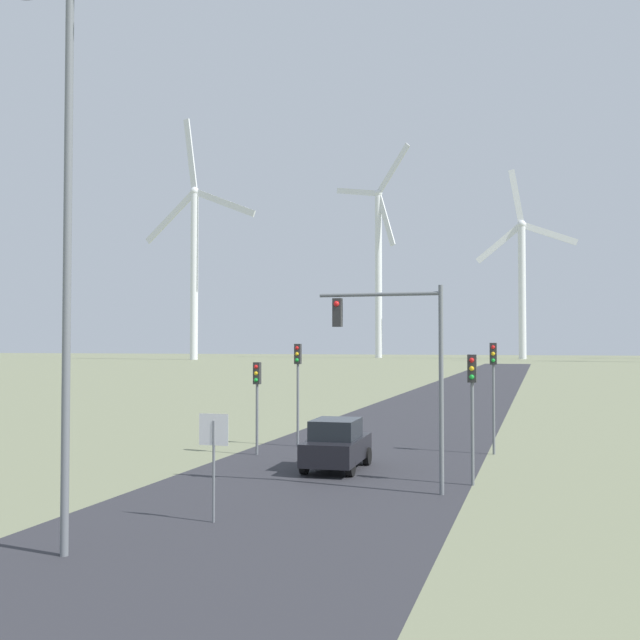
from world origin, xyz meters
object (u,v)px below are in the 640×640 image
(stop_sign_near, at_px, (214,446))
(wind_turbine_center, at_px, (522,275))
(traffic_light_post_near_right, at_px, (472,390))
(traffic_light_mast_overhead, at_px, (399,347))
(traffic_light_post_mid_right, at_px, (493,373))
(streetlamp, at_px, (68,206))
(traffic_light_post_near_left, at_px, (257,387))
(wind_turbine_left, at_px, (379,259))
(wind_turbine_far_left, at_px, (194,255))
(car_approaching, at_px, (337,444))
(traffic_light_post_mid_left, at_px, (298,372))

(stop_sign_near, bearing_deg, wind_turbine_center, 89.24)
(traffic_light_post_near_right, distance_m, traffic_light_mast_overhead, 3.03)
(traffic_light_post_near_right, distance_m, traffic_light_post_mid_right, 7.08)
(streetlamp, xyz_separation_m, wind_turbine_center, (4.60, 215.38, 17.25))
(traffic_light_post_near_left, xyz_separation_m, traffic_light_post_mid_right, (9.30, 2.89, 0.56))
(streetlamp, xyz_separation_m, traffic_light_mast_overhead, (5.66, 8.82, -3.10))
(traffic_light_mast_overhead, bearing_deg, wind_turbine_left, 102.15)
(streetlamp, relative_size, traffic_light_post_near_right, 2.97)
(traffic_light_post_near_left, bearing_deg, stop_sign_near, -74.15)
(wind_turbine_center, bearing_deg, wind_turbine_left, 171.47)
(traffic_light_post_near_right, xyz_separation_m, wind_turbine_far_left, (-92.48, 168.96, 26.73))
(traffic_light_post_mid_right, xyz_separation_m, car_approaching, (-5.22, -5.44, -2.42))
(wind_turbine_far_left, bearing_deg, traffic_light_post_mid_left, -62.51)
(wind_turbine_far_left, bearing_deg, wind_turbine_center, 21.84)
(stop_sign_near, relative_size, traffic_light_post_mid_right, 0.60)
(stop_sign_near, height_order, traffic_light_post_near_right, traffic_light_post_near_right)
(traffic_light_post_near_left, relative_size, traffic_light_post_mid_right, 0.83)
(stop_sign_near, height_order, wind_turbine_center, wind_turbine_center)
(wind_turbine_center, bearing_deg, wind_turbine_far_left, -158.16)
(traffic_light_post_near_left, bearing_deg, traffic_light_post_near_right, -24.82)
(traffic_light_post_mid_right, bearing_deg, wind_turbine_far_left, 119.80)
(wind_turbine_center, bearing_deg, traffic_light_post_near_left, -91.70)
(stop_sign_near, relative_size, wind_turbine_center, 0.05)
(traffic_light_post_mid_right, bearing_deg, traffic_light_post_near_left, -162.72)
(wind_turbine_left, distance_m, wind_turbine_center, 45.93)
(stop_sign_near, distance_m, car_approaching, 8.67)
(traffic_light_post_mid_right, xyz_separation_m, wind_turbine_far_left, (-92.73, 161.89, 26.47))
(traffic_light_mast_overhead, distance_m, wind_turbine_center, 207.56)
(traffic_light_post_mid_left, distance_m, traffic_light_mast_overhead, 10.87)
(traffic_light_post_mid_right, relative_size, wind_turbine_center, 0.08)
(car_approaching, bearing_deg, traffic_light_mast_overhead, -49.34)
(traffic_light_mast_overhead, xyz_separation_m, wind_turbine_center, (-1.05, 206.56, 20.35))
(stop_sign_near, bearing_deg, car_approaching, 83.85)
(traffic_light_post_mid_right, distance_m, wind_turbine_center, 198.90)
(traffic_light_post_mid_left, distance_m, wind_turbine_center, 198.93)
(stop_sign_near, bearing_deg, traffic_light_mast_overhead, 53.25)
(wind_turbine_left, bearing_deg, traffic_light_post_mid_right, -76.73)
(stop_sign_near, xyz_separation_m, wind_turbine_far_left, (-86.59, 175.89, 27.87))
(traffic_light_post_mid_right, distance_m, car_approaching, 7.92)
(traffic_light_post_near_left, relative_size, traffic_light_post_mid_left, 0.83)
(traffic_light_mast_overhead, height_order, wind_turbine_far_left, wind_turbine_far_left)
(car_approaching, bearing_deg, wind_turbine_left, 101.58)
(wind_turbine_left, bearing_deg, traffic_light_mast_overhead, -77.85)
(wind_turbine_far_left, bearing_deg, traffic_light_post_near_right, -61.31)
(traffic_light_mast_overhead, distance_m, wind_turbine_left, 219.91)
(wind_turbine_far_left, bearing_deg, streetlamp, -64.72)
(car_approaching, height_order, wind_turbine_far_left, wind_turbine_far_left)
(traffic_light_post_near_right, xyz_separation_m, traffic_light_post_mid_left, (-8.24, 7.09, 0.24))
(traffic_light_post_near_left, bearing_deg, traffic_light_post_mid_left, 74.49)
(traffic_light_post_near_right, xyz_separation_m, wind_turbine_left, (-47.96, 211.52, 28.90))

